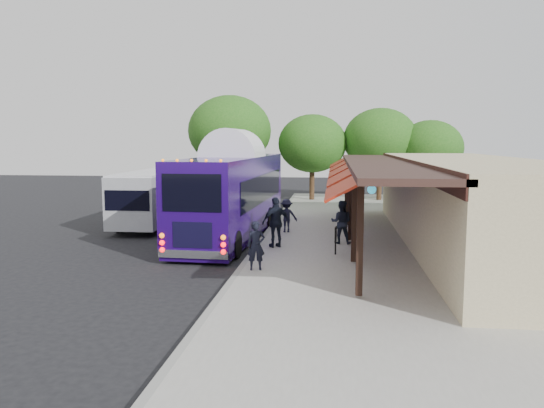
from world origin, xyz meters
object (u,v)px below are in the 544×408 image
at_px(ped_c, 276,222).
at_px(city_bus, 163,193).
at_px(ped_b, 341,222).
at_px(ped_d, 287,216).
at_px(sign_board, 336,236).
at_px(ped_a, 256,246).
at_px(coach_bus, 233,191).

bearing_deg(ped_c, city_bus, -74.15).
xyz_separation_m(ped_b, ped_d, (-2.46, 2.46, -0.12)).
bearing_deg(city_bus, sign_board, -41.94).
relative_size(city_bus, ped_d, 6.85).
bearing_deg(ped_a, coach_bus, 95.64).
height_order(coach_bus, ped_d, coach_bus).
distance_m(coach_bus, ped_a, 7.21).
relative_size(ped_a, ped_c, 0.81).
height_order(coach_bus, sign_board, coach_bus).
bearing_deg(sign_board, city_bus, 144.54).
xyz_separation_m(coach_bus, sign_board, (4.62, -4.17, -1.23)).
bearing_deg(ped_c, ped_b, 173.37).
bearing_deg(coach_bus, city_bus, 142.31).
bearing_deg(sign_board, ped_c, 160.16).
relative_size(ped_a, ped_d, 1.05).
relative_size(ped_b, ped_c, 0.89).
distance_m(coach_bus, ped_d, 2.70).
bearing_deg(ped_c, sign_board, 125.56).
bearing_deg(coach_bus, ped_a, -70.55).
relative_size(ped_b, ped_d, 1.16).
bearing_deg(city_bus, coach_bus, -41.08).
bearing_deg(ped_b, sign_board, 90.04).
distance_m(ped_a, sign_board, 3.69).
xyz_separation_m(coach_bus, ped_a, (2.05, -6.81, -1.13)).
height_order(coach_bus, ped_b, coach_bus).
bearing_deg(ped_a, sign_board, 34.81).
xyz_separation_m(ped_a, ped_c, (0.24, 3.76, 0.19)).
bearing_deg(ped_a, ped_c, 75.20).
xyz_separation_m(city_bus, ped_d, (6.94, -3.42, -0.63)).
distance_m(city_bus, ped_a, 12.57).
relative_size(ped_d, sign_board, 1.48).
xyz_separation_m(city_bus, ped_b, (9.40, -5.88, -0.51)).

